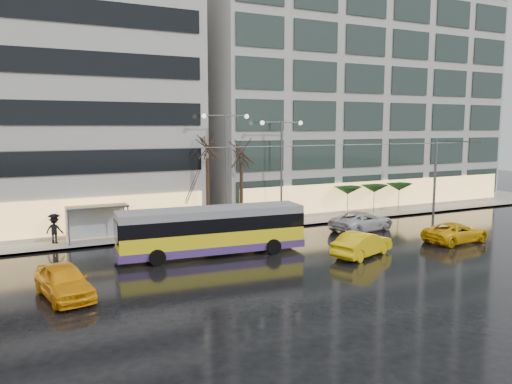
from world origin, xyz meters
TOP-DOWN VIEW (x-y plane):
  - ground at (0.00, 0.00)m, footprint 140.00×140.00m
  - sidewalk at (2.00, 14.00)m, footprint 80.00×10.00m
  - kerb at (2.00, 9.05)m, footprint 80.00×0.10m
  - building_right at (19.00, 19.00)m, footprint 32.00×14.00m
  - trolleybus at (-1.93, 3.75)m, footprint 12.10×5.08m
  - catenary at (1.00, 7.94)m, footprint 42.24×5.12m
  - bus_shelter at (-8.38, 10.69)m, footprint 4.20×1.60m
  - street_lamp_near at (2.00, 10.80)m, footprint 3.96×0.36m
  - street_lamp_far at (7.00, 10.80)m, footprint 3.96×0.36m
  - tree_a at (0.50, 11.00)m, footprint 3.20×3.20m
  - tree_b at (3.50, 11.20)m, footprint 3.20×3.20m
  - parasol_a at (14.00, 11.00)m, footprint 2.50×2.50m
  - parasol_b at (17.00, 11.00)m, footprint 2.50×2.50m
  - parasol_c at (20.00, 11.00)m, footprint 2.50×2.50m
  - taxi_a at (-11.25, -0.69)m, footprint 2.80×5.09m
  - taxi_b at (6.55, -0.71)m, footprint 5.08×3.26m
  - taxi_c at (15.02, -0.50)m, footprint 5.22×2.65m
  - sedan_silver at (11.44, 5.58)m, footprint 5.98×3.62m
  - pedestrian_a at (-5.57, 11.57)m, footprint 1.20×1.21m
  - pedestrian_b at (-3.73, 10.63)m, footprint 1.02×0.93m
  - pedestrian_c at (-10.82, 11.02)m, footprint 1.42×1.22m

SIDE VIEW (x-z plane):
  - ground at x=0.00m, z-range 0.00..0.00m
  - sidewalk at x=2.00m, z-range 0.00..0.15m
  - kerb at x=2.00m, z-range 0.00..0.15m
  - taxi_c at x=15.02m, z-range 0.00..1.41m
  - sedan_silver at x=11.44m, z-range 0.00..1.55m
  - taxi_b at x=6.55m, z-range 0.00..1.58m
  - taxi_a at x=-11.25m, z-range 0.00..1.64m
  - pedestrian_b at x=-3.73m, z-range 0.15..1.85m
  - pedestrian_c at x=-10.82m, z-range 0.23..2.34m
  - trolleybus at x=-1.93m, z-range -1.27..4.27m
  - pedestrian_a at x=-5.57m, z-range 0.51..2.70m
  - bus_shelter at x=-8.38m, z-range 0.71..3.22m
  - parasol_a at x=14.00m, z-range 1.12..3.77m
  - parasol_b at x=17.00m, z-range 1.12..3.77m
  - parasol_c at x=20.00m, z-range 1.12..3.77m
  - catenary at x=1.00m, z-range 0.75..7.75m
  - street_lamp_far at x=7.00m, z-range 1.45..9.98m
  - street_lamp_near at x=2.00m, z-range 1.48..10.51m
  - tree_b at x=3.50m, z-range 2.55..10.25m
  - tree_a at x=0.50m, z-range 2.89..11.29m
  - building_right at x=19.00m, z-range 0.15..25.15m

